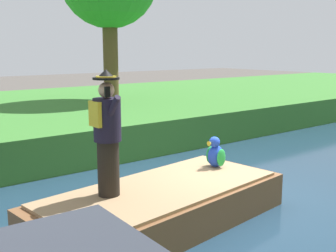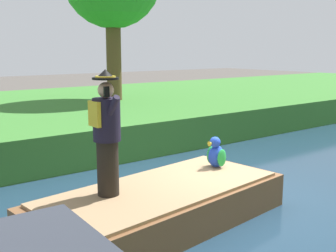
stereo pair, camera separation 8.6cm
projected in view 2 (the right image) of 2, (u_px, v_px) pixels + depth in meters
The scene contains 6 objects.
ground_plane at pixel (234, 206), 7.67m from camera, with size 80.00×80.00×0.00m, color #4C4742.
canal_water at pixel (234, 203), 7.66m from camera, with size 6.75×48.00×0.10m, color #1E384C.
grass_bank_near at pixel (51, 118), 14.37m from camera, with size 10.58×48.00×1.01m, color #38752D.
boat at pixel (162, 205), 6.62m from camera, with size 2.28×4.38×0.61m.
person_pirate at pixel (107, 134), 6.03m from camera, with size 0.61×0.42×1.85m.
parrot_plush at pixel (216, 154), 7.61m from camera, with size 0.36×0.34×0.57m.
Camera 2 is at (5.06, -5.37, 2.84)m, focal length 44.70 mm.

